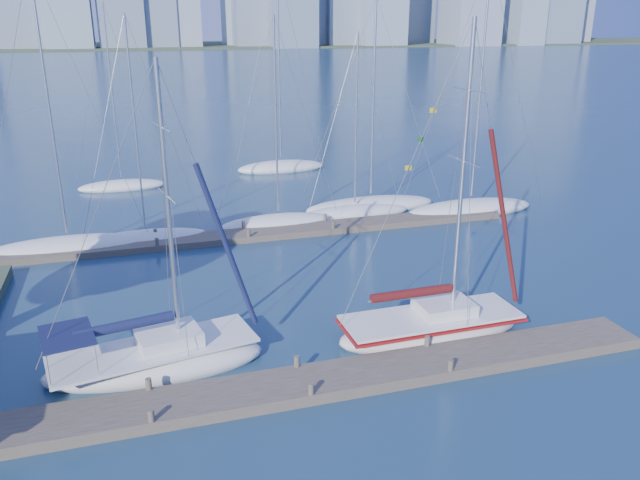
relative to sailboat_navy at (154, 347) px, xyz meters
name	(u,v)px	position (x,y,z in m)	size (l,w,h in m)	color
ground	(304,390)	(4.70, -2.79, -0.90)	(700.00, 700.00, 0.00)	#18304C
near_dock	(304,385)	(4.70, -2.79, -0.70)	(26.00, 2.00, 0.40)	#463E34
far_dock	(263,234)	(6.70, 13.21, -0.72)	(30.00, 1.80, 0.36)	#463E34
far_shore	(133,46)	(4.70, 317.21, -0.90)	(800.00, 100.00, 1.50)	#38472D
sailboat_navy	(154,347)	(0.00, 0.00, 0.00)	(8.02, 3.91, 11.29)	silver
sailboat_maroon	(432,312)	(10.55, -0.53, 0.12)	(7.67, 2.61, 12.47)	silver
bg_boat_0	(69,246)	(-3.88, 13.93, -0.62)	(8.87, 4.15, 14.97)	silver
bg_boat_1	(146,238)	(0.18, 14.24, -0.66)	(7.23, 4.51, 12.50)	silver
bg_boat_2	(278,222)	(7.97, 14.81, -0.65)	(7.39, 3.39, 12.48)	silver
bg_boat_3	(355,212)	(13.15, 15.55, -0.67)	(7.59, 4.43, 11.54)	silver
bg_boat_4	(370,205)	(14.64, 16.59, -0.62)	(9.16, 5.82, 13.60)	silver
bg_boat_5	(470,208)	(20.60, 14.02, -0.60)	(9.14, 4.87, 15.74)	silver
bg_boat_6	(122,185)	(-1.07, 26.97, -0.64)	(6.51, 2.92, 13.40)	silver
bg_boat_7	(281,167)	(11.66, 29.43, -0.58)	(7.35, 2.47, 16.47)	silver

